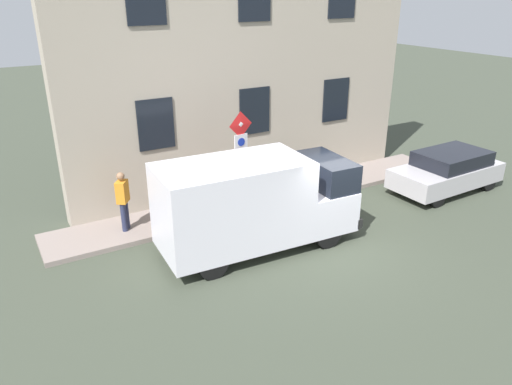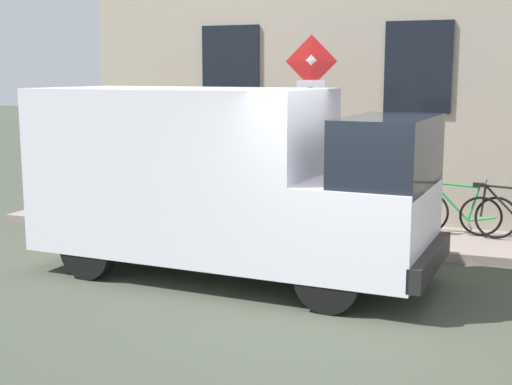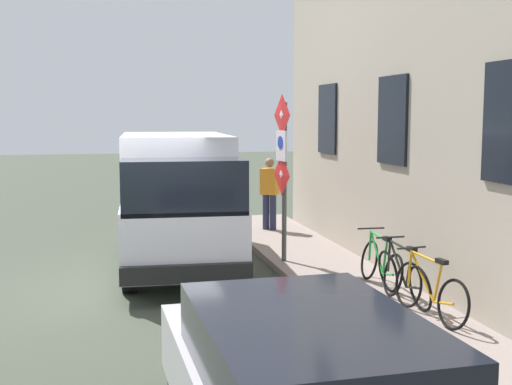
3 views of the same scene
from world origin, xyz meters
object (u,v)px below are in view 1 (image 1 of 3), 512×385
object	(u,v)px
bicycle_black	(303,173)
bicycle_green	(284,177)
parked_hatchback	(448,170)
pedestrian	(123,199)
sign_post_stacked	(241,152)
bicycle_orange	(322,169)
delivery_van	(254,202)

from	to	relation	value
bicycle_black	bicycle_green	world-z (taller)	same
parked_hatchback	pedestrian	size ratio (longest dim) A/B	2.35
bicycle_green	pedestrian	xyz separation A→B (m)	(-0.41, 5.60, 0.56)
sign_post_stacked	bicycle_green	size ratio (longest dim) A/B	1.75
bicycle_orange	bicycle_black	world-z (taller)	same
sign_post_stacked	delivery_van	xyz separation A→B (m)	(-1.90, 0.65, -0.73)
delivery_van	pedestrian	xyz separation A→B (m)	(2.51, 2.75, -0.26)
sign_post_stacked	bicycle_green	bearing A→B (deg)	-64.99
delivery_van	pedestrian	distance (m)	3.73
parked_hatchback	pedestrian	world-z (taller)	pedestrian
bicycle_orange	bicycle_black	bearing A→B (deg)	-6.34
sign_post_stacked	pedestrian	xyz separation A→B (m)	(0.62, 3.39, -0.99)
bicycle_orange	pedestrian	size ratio (longest dim) A/B	1.00
parked_hatchback	pedestrian	bearing A→B (deg)	-14.26
parked_hatchback	bicycle_orange	bearing A→B (deg)	-42.24
bicycle_orange	bicycle_black	xyz separation A→B (m)	(0.00, 0.82, 0.00)
parked_hatchback	bicycle_green	xyz separation A→B (m)	(2.78, 4.86, -0.22)
bicycle_black	pedestrian	bearing A→B (deg)	3.24
delivery_van	pedestrian	bearing A→B (deg)	140.71
bicycle_black	sign_post_stacked	bearing A→B (deg)	18.36
bicycle_green	pedestrian	bearing A→B (deg)	7.01
bicycle_green	pedestrian	world-z (taller)	pedestrian
sign_post_stacked	bicycle_black	world-z (taller)	sign_post_stacked
bicycle_orange	bicycle_black	size ratio (longest dim) A/B	1.00
delivery_van	pedestrian	world-z (taller)	delivery_van
parked_hatchback	pedestrian	xyz separation A→B (m)	(2.37, 10.46, 0.34)
parked_hatchback	bicycle_orange	world-z (taller)	parked_hatchback
delivery_van	bicycle_orange	world-z (taller)	delivery_van
bicycle_orange	bicycle_green	bearing A→B (deg)	-6.33
sign_post_stacked	delivery_van	size ratio (longest dim) A/B	0.55
sign_post_stacked	bicycle_orange	size ratio (longest dim) A/B	1.75
sign_post_stacked	bicycle_green	world-z (taller)	sign_post_stacked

